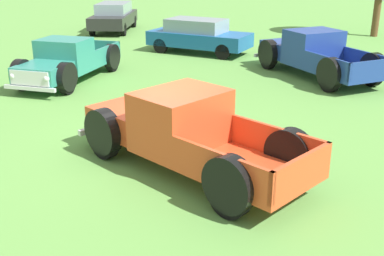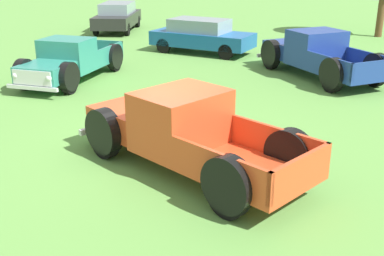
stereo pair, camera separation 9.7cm
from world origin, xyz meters
The scene contains 6 objects.
ground_plane centered at (0.00, 0.00, 0.00)m, with size 80.00×80.00×0.00m, color #5B9342.
pickup_truck_foreground centered at (0.59, -0.48, 0.75)m, with size 5.47×3.23×1.58m.
pickup_truck_behind_left centered at (-6.10, 3.52, 0.70)m, with size 2.68×5.02×1.46m.
pickup_truck_behind_right centered at (0.86, 8.50, 0.76)m, with size 5.27×4.63×1.60m.
sedan_distant_a centered at (-11.56, 13.45, 0.81)m, with size 3.65×4.97×1.54m.
sedan_distant_b centered at (-4.51, 10.14, 0.77)m, with size 4.40×1.86×1.46m.
Camera 2 is at (5.17, -8.24, 4.11)m, focal length 44.63 mm.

